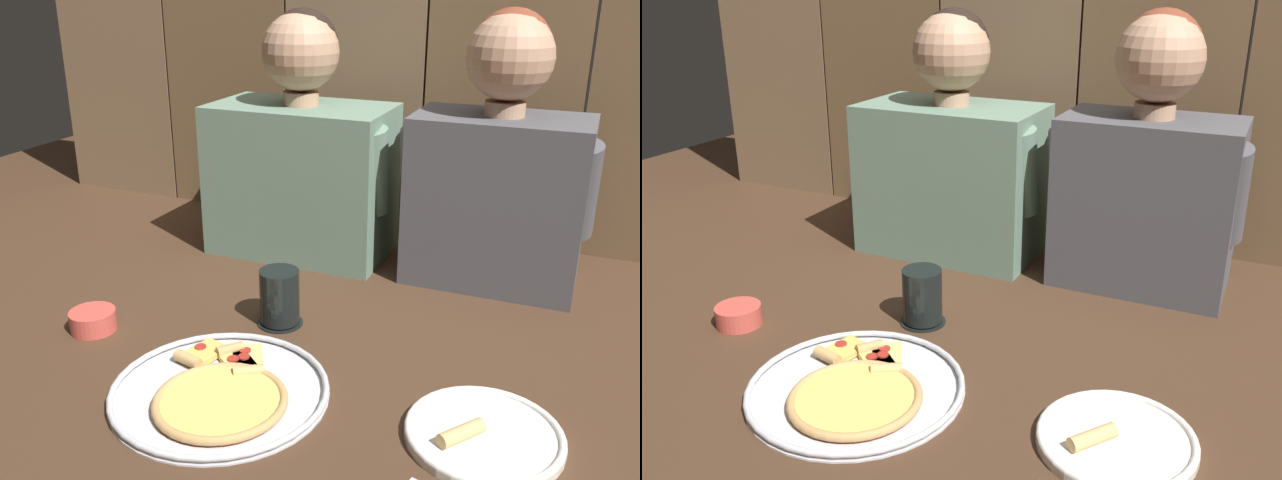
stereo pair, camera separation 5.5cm
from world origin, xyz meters
TOP-DOWN VIEW (x-y plane):
  - ground_plane at (0.00, 0.00)m, footprint 3.20×3.20m
  - pizza_tray at (-0.09, -0.16)m, footprint 0.35×0.35m
  - dinner_plate at (0.31, -0.11)m, footprint 0.23×0.23m
  - drinking_glass at (-0.11, 0.09)m, footprint 0.09×0.09m
  - dipping_bowl at (-0.42, -0.06)m, footprint 0.09×0.09m
  - diner_left at (-0.22, 0.45)m, footprint 0.44×0.24m
  - diner_right at (0.22, 0.45)m, footprint 0.39×0.21m

SIDE VIEW (x-z plane):
  - ground_plane at x=0.00m, z-range 0.00..0.00m
  - dinner_plate at x=0.31m, z-range -0.01..0.03m
  - pizza_tray at x=-0.09m, z-range 0.00..0.02m
  - dipping_bowl at x=-0.42m, z-range 0.00..0.04m
  - drinking_glass at x=-0.11m, z-range 0.00..0.11m
  - diner_left at x=-0.22m, z-range -0.04..0.51m
  - diner_right at x=0.22m, z-range -0.03..0.54m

